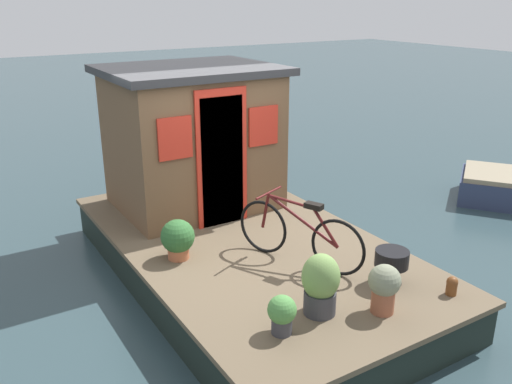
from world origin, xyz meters
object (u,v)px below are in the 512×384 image
(potted_plant_thyme, at_px, (384,286))
(mooring_bollard, at_px, (452,285))
(houseboat_cabin, at_px, (193,137))
(potted_plant_basil, at_px, (282,313))
(potted_plant_fern, at_px, (321,284))
(bicycle, at_px, (299,234))
(charcoal_grill, at_px, (392,260))
(potted_plant_ivy, at_px, (178,238))

(potted_plant_thyme, distance_m, mooring_bollard, 0.85)
(houseboat_cabin, xyz_separation_m, potted_plant_basil, (-3.34, 0.75, -0.79))
(potted_plant_fern, height_order, potted_plant_basil, potted_plant_fern)
(houseboat_cabin, xyz_separation_m, bicycle, (-2.31, -0.18, -0.64))
(bicycle, relative_size, potted_plant_thyme, 3.03)
(potted_plant_basil, height_order, potted_plant_thyme, potted_plant_thyme)
(potted_plant_fern, relative_size, potted_plant_thyme, 1.24)
(bicycle, xyz_separation_m, potted_plant_fern, (-0.95, 0.44, -0.05))
(houseboat_cabin, distance_m, charcoal_grill, 3.36)
(potted_plant_ivy, distance_m, potted_plant_basil, 1.86)
(potted_plant_thyme, bearing_deg, potted_plant_basil, 77.79)
(potted_plant_fern, bearing_deg, potted_plant_ivy, 20.88)
(houseboat_cabin, distance_m, bicycle, 2.40)
(bicycle, bearing_deg, potted_plant_fern, 155.21)
(potted_plant_ivy, height_order, potted_plant_thyme, potted_plant_thyme)
(potted_plant_basil, height_order, charcoal_grill, charcoal_grill)
(bicycle, relative_size, charcoal_grill, 3.96)
(potted_plant_fern, bearing_deg, potted_plant_thyme, -120.13)
(potted_plant_ivy, relative_size, mooring_bollard, 2.38)
(potted_plant_thyme, bearing_deg, potted_plant_ivy, 30.04)
(bicycle, distance_m, charcoal_grill, 1.05)
(potted_plant_thyme, bearing_deg, bicycle, 3.87)
(potted_plant_basil, xyz_separation_m, charcoal_grill, (0.14, -1.48, 0.07))
(potted_plant_ivy, bearing_deg, mooring_bollard, -137.45)
(potted_plant_fern, xyz_separation_m, potted_plant_basil, (-0.08, 0.49, -0.11))
(bicycle, xyz_separation_m, mooring_bollard, (-1.39, -0.91, -0.26))
(potted_plant_fern, xyz_separation_m, charcoal_grill, (0.06, -0.99, -0.04))
(bicycle, relative_size, mooring_bollard, 7.50)
(potted_plant_thyme, relative_size, mooring_bollard, 2.48)
(charcoal_grill, bearing_deg, bicycle, 31.73)
(bicycle, bearing_deg, charcoal_grill, -148.27)
(bicycle, bearing_deg, houseboat_cabin, 4.53)
(mooring_bollard, bearing_deg, potted_plant_basil, 79.16)
(charcoal_grill, xyz_separation_m, mooring_bollard, (-0.50, -0.36, -0.17))
(potted_plant_basil, bearing_deg, potted_plant_thyme, -102.21)
(potted_plant_ivy, bearing_deg, potted_plant_thyme, -149.96)
(potted_plant_basil, xyz_separation_m, mooring_bollard, (-0.35, -1.84, -0.10))
(bicycle, distance_m, potted_plant_thyme, 1.26)
(charcoal_grill, bearing_deg, potted_plant_thyme, 128.13)
(houseboat_cabin, distance_m, potted_plant_thyme, 3.65)
(potted_plant_basil, height_order, mooring_bollard, potted_plant_basil)
(houseboat_cabin, relative_size, charcoal_grill, 6.09)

